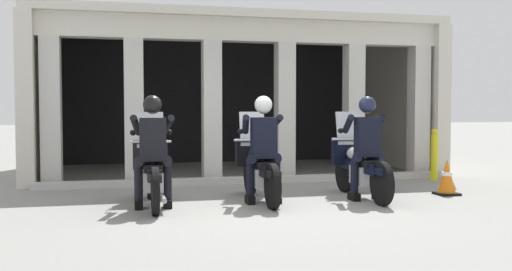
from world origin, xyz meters
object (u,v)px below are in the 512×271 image
Objects in this scene: police_officer_left at (153,142)px; motorcycle_right at (359,166)px; police_officer_center at (263,140)px; traffic_cone_flank at (447,177)px; police_officer_right at (367,139)px; motorcycle_center at (259,168)px; bollard_kerbside at (434,155)px; motorcycle_left at (152,171)px.

motorcycle_right is (3.21, 0.27, -0.44)m from police_officer_left.
police_officer_center is 3.16m from traffic_cone_flank.
motorcycle_center is at bearing 162.01° from police_officer_right.
motorcycle_right reaches higher than bollard_kerbside.
motorcycle_center is 1.29× the size of police_officer_center.
traffic_cone_flank is 0.59× the size of bollard_kerbside.
motorcycle_right is 0.52m from police_officer_right.
motorcycle_left is 1.29× the size of police_officer_center.
motorcycle_center is 1.70m from police_officer_right.
police_officer_center reaches higher than motorcycle_center.
police_officer_left is 1.58× the size of bollard_kerbside.
police_officer_center is 4.35m from bollard_kerbside.
motorcycle_center reaches higher than bollard_kerbside.
motorcycle_left is 1.29× the size of police_officer_left.
motorcycle_right is at bearing -4.55° from motorcycle_left.
police_officer_left is at bearing 168.44° from police_officer_center.
motorcycle_right is (1.61, 0.21, -0.44)m from police_officer_center.
police_officer_center and police_officer_right have the same top height.
bollard_kerbside is (3.91, 1.86, -0.44)m from police_officer_center.
motorcycle_right reaches higher than traffic_cone_flank.
bollard_kerbside reaches higher than traffic_cone_flank.
police_officer_left reaches higher than motorcycle_right.
motorcycle_left is 1.68m from police_officer_center.
motorcycle_center is 3.46× the size of traffic_cone_flank.
motorcycle_center is 0.52m from police_officer_center.
police_officer_center is (1.60, -0.22, 0.44)m from motorcycle_left.
traffic_cone_flank is at bearing -114.93° from bollard_kerbside.
motorcycle_center is (1.61, 0.35, -0.44)m from police_officer_left.
motorcycle_right is 2.83m from bollard_kerbside.
police_officer_center reaches higher than bollard_kerbside.
police_officer_right reaches higher than traffic_cone_flank.
motorcycle_right is at bearing -6.50° from police_officer_center.
bollard_kerbside is at bearing 12.20° from motorcycle_left.
bollard_kerbside is at bearing 30.25° from motorcycle_right.
police_officer_left is at bearing 174.44° from police_officer_right.
bollard_kerbside is (0.82, 1.76, 0.21)m from traffic_cone_flank.
police_officer_center is at bearing -154.59° from bollard_kerbside.
police_officer_left is at bearing -94.61° from motorcycle_left.
police_officer_left is at bearing -160.79° from bollard_kerbside.
motorcycle_left is at bearing 85.39° from police_officer_left.
police_officer_left and police_officer_center have the same top height.
motorcycle_left is at bearing 169.39° from police_officer_right.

